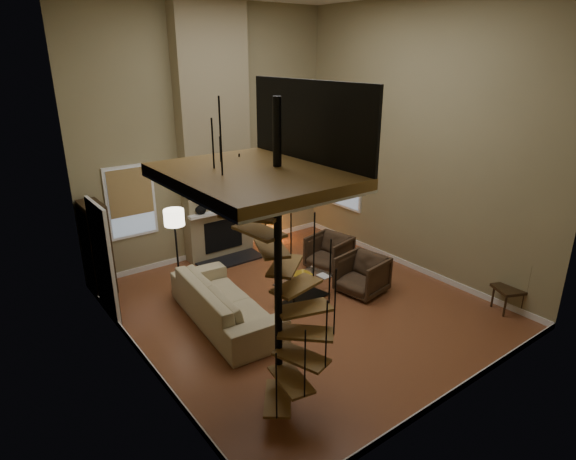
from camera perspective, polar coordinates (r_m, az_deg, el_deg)
ground at (r=9.12m, az=1.52°, el=-9.01°), size 6.00×6.50×0.01m
back_wall at (r=10.82m, az=-9.25°, el=10.98°), size 6.00×0.02×5.50m
front_wall at (r=6.02m, az=21.31°, el=2.36°), size 6.00×0.02×5.50m
left_wall at (r=6.74m, az=-18.78°, el=4.49°), size 0.02×6.50×5.50m
right_wall at (r=10.24m, az=15.19°, el=10.01°), size 0.02×6.50×5.50m
baseboard_back at (r=11.55m, az=-8.48°, el=-2.30°), size 6.00×0.02×0.12m
baseboard_front at (r=7.27m, az=18.42°, el=-18.21°), size 6.00×0.02×0.12m
baseboard_left at (r=7.87m, az=-16.44°, el=-14.66°), size 0.02×6.50×0.12m
baseboard_right at (r=11.01m, az=13.88°, el=-3.87°), size 0.02×6.50×0.12m
chimney_breast at (r=10.65m, az=-8.76°, el=10.86°), size 1.60×0.38×5.50m
hearth at (r=11.02m, az=-6.79°, el=-3.58°), size 1.50×0.60×0.04m
firebox at (r=11.06m, az=-7.66°, el=-0.57°), size 0.95×0.02×0.72m
mantel at (r=10.79m, az=-7.60°, el=2.28°), size 1.70×0.18×0.06m
mirror_frame at (r=10.62m, az=-7.96°, el=6.46°), size 0.94×0.10×0.94m
mirror_disc at (r=10.63m, az=-7.99°, el=6.47°), size 0.80×0.01×0.80m
vase_left at (r=10.54m, az=-10.35°, el=2.56°), size 0.24×0.24×0.25m
vase_right at (r=11.07m, az=-5.03°, el=3.58°), size 0.20×0.20×0.21m
window_back at (r=10.32m, az=-18.17°, el=3.33°), size 1.02×0.06×1.52m
window_right at (r=11.76m, az=6.98°, el=6.25°), size 0.06×1.02×1.52m
entry_door at (r=8.94m, az=-21.05°, el=-3.56°), size 0.10×1.05×2.16m
loft at (r=5.43m, az=-3.40°, el=7.20°), size 1.70×2.20×1.09m
spiral_stair at (r=6.07m, az=-1.08°, el=-5.91°), size 1.47×1.47×4.06m
hutch at (r=9.93m, az=-21.77°, el=-1.90°), size 0.37×0.79×1.76m
sofa at (r=8.52m, az=-7.60°, el=-8.39°), size 1.26×2.74×0.78m
armchair_near at (r=10.59m, az=5.15°, el=-2.58°), size 1.00×0.99×0.77m
armchair_far at (r=9.63m, az=9.07°, el=-5.18°), size 0.98×0.96×0.78m
coffee_table at (r=9.17m, az=1.85°, el=-6.79°), size 1.20×0.75×0.43m
bowl at (r=9.11m, az=1.67°, el=-5.48°), size 0.36×0.36×0.09m
book at (r=9.19m, az=4.17°, el=-5.53°), size 0.19×0.25×0.02m
floor_lamp at (r=9.32m, az=-13.33°, el=0.67°), size 0.39×0.39×1.70m
accent_lamp at (r=12.01m, az=-1.15°, el=-0.20°), size 0.14×0.14×0.50m
side_chair at (r=9.65m, az=25.33°, el=-5.85°), size 0.64×0.64×1.01m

